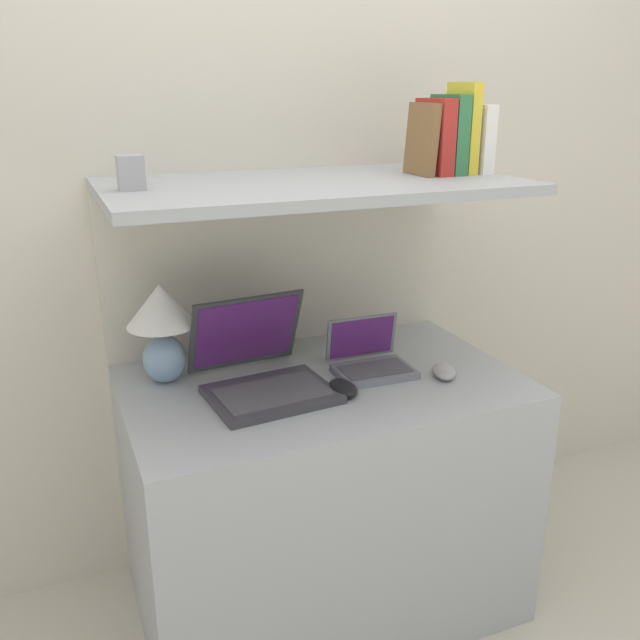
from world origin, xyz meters
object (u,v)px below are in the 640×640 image
(laptop_large, at_px, (263,373))
(book_yellow, at_px, (462,128))
(book_brown, at_px, (422,139))
(shelf_gadget, at_px, (131,173))
(second_mouse, at_px, (444,371))
(laptop_small, at_px, (370,361))
(book_green, at_px, (449,135))
(router_box, at_px, (271,333))
(book_red, at_px, (434,137))
(computer_mouse, at_px, (343,388))
(table_lamp, at_px, (162,322))
(book_white, at_px, (474,139))

(laptop_large, height_order, book_yellow, book_yellow)
(book_brown, relative_size, shelf_gadget, 2.39)
(second_mouse, bearing_deg, book_brown, 90.23)
(laptop_large, distance_m, book_yellow, 0.89)
(laptop_small, relative_size, book_green, 1.03)
(book_yellow, height_order, book_brown, book_yellow)
(router_box, relative_size, book_red, 0.61)
(computer_mouse, height_order, book_red, book_red)
(book_yellow, bearing_deg, table_lamp, 173.93)
(computer_mouse, distance_m, shelf_gadget, 0.77)
(laptop_large, height_order, shelf_gadget, shelf_gadget)
(table_lamp, distance_m, book_green, 0.96)
(second_mouse, bearing_deg, shelf_gadget, 167.21)
(book_yellow, bearing_deg, router_box, 160.33)
(laptop_large, relative_size, book_green, 1.73)
(laptop_large, xyz_separation_m, router_box, (0.11, 0.26, 0.01))
(book_white, xyz_separation_m, book_red, (-0.13, 0.00, 0.01))
(laptop_small, height_order, second_mouse, laptop_small)
(laptop_large, height_order, book_red, book_red)
(table_lamp, distance_m, book_white, 1.03)
(table_lamp, distance_m, book_red, 0.92)
(table_lamp, xyz_separation_m, book_brown, (0.74, -0.09, 0.47))
(book_red, relative_size, shelf_gadget, 2.52)
(table_lamp, xyz_separation_m, book_yellow, (0.87, -0.09, 0.50))
(router_box, bearing_deg, second_mouse, -43.01)
(book_white, bearing_deg, book_green, -180.00)
(computer_mouse, bearing_deg, router_box, 102.88)
(computer_mouse, distance_m, book_yellow, 0.81)
(table_lamp, bearing_deg, book_brown, -7.14)
(laptop_large, bearing_deg, book_white, 5.67)
(table_lamp, xyz_separation_m, shelf_gadget, (-0.06, -0.09, 0.42))
(laptop_large, xyz_separation_m, book_brown, (0.50, 0.07, 0.60))
(shelf_gadget, bearing_deg, second_mouse, -12.79)
(book_white, height_order, book_yellow, book_yellow)
(laptop_large, bearing_deg, book_green, 6.51)
(book_white, relative_size, book_yellow, 0.76)
(computer_mouse, xyz_separation_m, book_white, (0.49, 0.17, 0.63))
(computer_mouse, relative_size, router_box, 0.91)
(book_brown, bearing_deg, book_yellow, -0.00)
(shelf_gadget, bearing_deg, table_lamp, 57.81)
(laptop_small, relative_size, book_yellow, 0.89)
(computer_mouse, relative_size, second_mouse, 0.94)
(second_mouse, height_order, book_green, book_green)
(book_green, xyz_separation_m, book_brown, (-0.09, 0.00, -0.01))
(router_box, distance_m, book_yellow, 0.83)
(laptop_small, distance_m, book_green, 0.68)
(book_red, distance_m, book_brown, 0.04)
(laptop_small, height_order, book_brown, book_brown)
(book_white, distance_m, book_green, 0.09)
(book_yellow, height_order, book_red, book_yellow)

